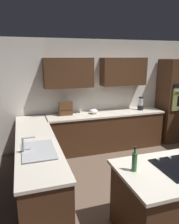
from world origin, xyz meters
TOP-DOWN VIEW (x-y plane):
  - ground_plane at (0.00, 0.00)m, footprint 14.00×14.00m
  - wall_back at (0.07, -2.05)m, footprint 6.00×0.44m
  - lower_cabinets_back at (0.10, -1.72)m, footprint 2.80×0.60m
  - countertop_back at (0.10, -1.72)m, footprint 2.84×0.64m
  - lower_cabinets_side at (1.82, -0.55)m, footprint 0.60×2.90m
  - countertop_side at (1.82, -0.55)m, footprint 0.64×2.94m
  - wall_oven at (-1.85, -1.72)m, footprint 0.80×0.66m
  - sink_unit at (1.83, -0.01)m, footprint 0.46×0.70m
  - blender at (-0.85, -1.75)m, footprint 0.15×0.15m
  - mixing_bowl at (0.40, -1.75)m, footprint 0.20×0.20m
  - spice_rack at (1.05, -1.80)m, footprint 0.31×0.11m
  - oil_bottle at (0.80, 0.89)m, footprint 0.06×0.06m

SIDE VIEW (x-z plane):
  - ground_plane at x=0.00m, z-range 0.00..0.00m
  - lower_cabinets_back at x=0.10m, z-range 0.00..0.86m
  - lower_cabinets_side at x=1.82m, z-range 0.00..0.86m
  - countertop_back at x=0.10m, z-range 0.86..0.90m
  - countertop_side at x=1.82m, z-range 0.86..0.90m
  - sink_unit at x=1.83m, z-range 0.80..1.03m
  - mixing_bowl at x=0.40m, z-range 0.90..1.01m
  - oil_bottle at x=0.80m, z-range 0.87..1.18m
  - blender at x=-0.85m, z-range 0.88..1.21m
  - spice_rack at x=1.05m, z-range 0.90..1.21m
  - wall_oven at x=-1.85m, z-range 0.00..2.14m
  - wall_back at x=0.07m, z-range 0.13..2.73m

